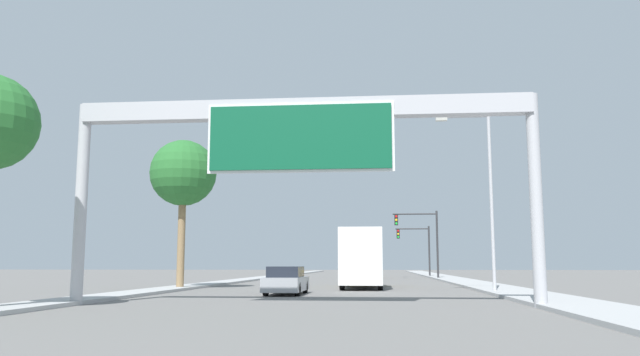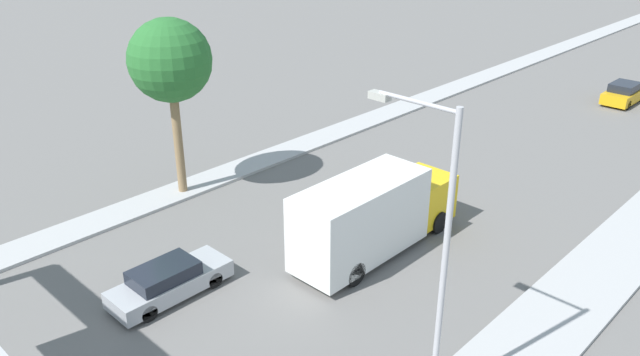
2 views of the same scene
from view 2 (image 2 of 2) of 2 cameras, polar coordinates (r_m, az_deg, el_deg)
The scene contains 6 objects.
median_strip_left at distance 52.39m, azimuth 13.76°, elevation 8.58°, with size 2.00×120.00×0.15m.
car_far_right at distance 24.51m, azimuth -13.63°, elevation -9.14°, with size 1.72×4.73×1.35m.
car_mid_left at distance 50.63m, azimuth 26.03°, elevation 6.97°, with size 1.85×4.22×1.52m.
truck_box_primary at distance 26.08m, azimuth 4.88°, elevation -3.37°, with size 2.44×8.64×3.51m.
palm_tree_background at distance 30.34m, azimuth -13.55°, elevation 10.29°, with size 3.95×3.95×8.85m.
street_lamp_right at distance 17.05m, azimuth 10.54°, elevation -5.70°, with size 2.83×0.28×9.34m.
Camera 2 is at (16.03, 16.14, 14.01)m, focal length 35.00 mm.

